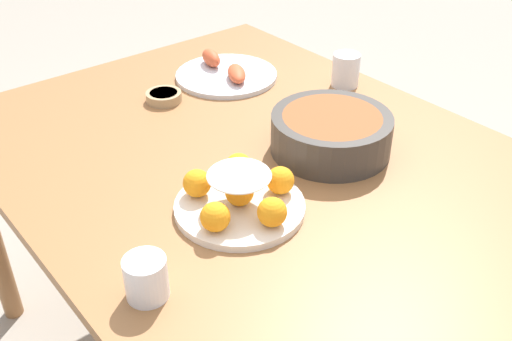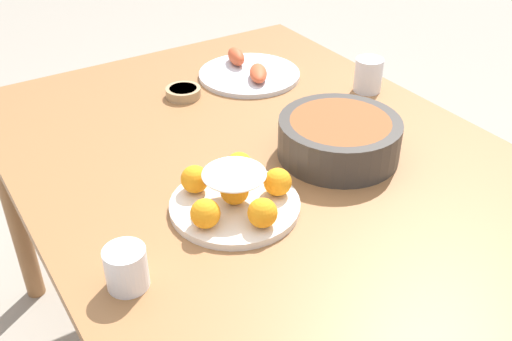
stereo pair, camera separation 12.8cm
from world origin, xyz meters
The scene contains 7 objects.
dining_table centered at (0.00, 0.00, 0.67)m, with size 1.54×1.08×0.75m.
cake_plate centered at (0.09, -0.16, 0.78)m, with size 0.27×0.27×0.10m.
serving_bowl centered at (0.04, 0.15, 0.80)m, with size 0.28×0.28×0.09m.
sauce_bowl centered at (-0.43, -0.02, 0.76)m, with size 0.10×0.10×0.03m.
seafood_platter centered at (-0.45, 0.21, 0.76)m, with size 0.30×0.30×0.06m.
cup_near centered at (0.18, -0.43, 0.79)m, with size 0.07×0.07×0.08m.
cup_far centered at (-0.19, 0.44, 0.79)m, with size 0.08×0.08×0.09m.
Camera 1 is at (0.87, -0.76, 1.49)m, focal length 42.00 mm.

